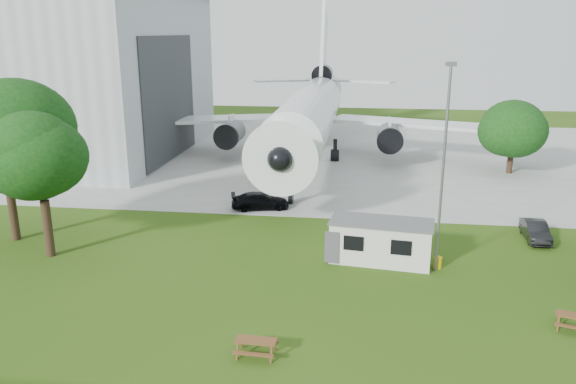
# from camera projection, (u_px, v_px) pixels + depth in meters

# --- Properties ---
(ground) EXTENTS (160.00, 160.00, 0.00)m
(ground) POSITION_uv_depth(u_px,v_px,m) (285.00, 311.00, 28.48)
(ground) COLOR #3D5F17
(concrete_apron) EXTENTS (120.00, 46.00, 0.03)m
(concrete_apron) POSITION_uv_depth(u_px,v_px,m) (329.00, 155.00, 64.70)
(concrete_apron) COLOR #B7B7B2
(concrete_apron) RESTS_ON ground
(hangar) EXTENTS (43.00, 31.00, 18.55)m
(hangar) POSITION_uv_depth(u_px,v_px,m) (2.00, 70.00, 64.93)
(hangar) COLOR #B2B7BC
(hangar) RESTS_ON ground
(airliner) EXTENTS (46.36, 47.73, 17.69)m
(airliner) POSITION_uv_depth(u_px,v_px,m) (311.00, 111.00, 61.46)
(airliner) COLOR white
(airliner) RESTS_ON ground
(site_cabin) EXTENTS (6.90, 3.48, 2.62)m
(site_cabin) POSITION_uv_depth(u_px,v_px,m) (381.00, 241.00, 34.35)
(site_cabin) COLOR silver
(site_cabin) RESTS_ON ground
(picnic_west) EXTENTS (1.86, 1.57, 0.76)m
(picnic_west) POSITION_uv_depth(u_px,v_px,m) (256.00, 355.00, 24.61)
(picnic_west) COLOR brown
(picnic_west) RESTS_ON ground
(picnic_east) EXTENTS (2.18, 2.00, 0.76)m
(picnic_east) POSITION_uv_depth(u_px,v_px,m) (575.00, 330.00, 26.68)
(picnic_east) COLOR brown
(picnic_east) RESTS_ON ground
(lamp_mast) EXTENTS (0.16, 0.16, 12.00)m
(lamp_mast) POSITION_uv_depth(u_px,v_px,m) (443.00, 172.00, 31.72)
(lamp_mast) COLOR slate
(lamp_mast) RESTS_ON ground
(tree_west_big) EXTENTS (8.15, 8.15, 11.14)m
(tree_west_big) POSITION_uv_depth(u_px,v_px,m) (2.00, 138.00, 36.39)
(tree_west_big) COLOR #382619
(tree_west_big) RESTS_ON ground
(tree_west_small) EXTENTS (6.75, 6.75, 9.66)m
(tree_west_small) POSITION_uv_depth(u_px,v_px,m) (39.00, 159.00, 33.83)
(tree_west_small) COLOR #382619
(tree_west_small) RESTS_ON ground
(tree_far_apron) EXTENTS (6.68, 6.68, 7.85)m
(tree_far_apron) POSITION_uv_depth(u_px,v_px,m) (514.00, 129.00, 55.01)
(tree_far_apron) COLOR #382619
(tree_far_apron) RESTS_ON ground
(car_ne_sedan) EXTENTS (1.52, 3.97, 1.29)m
(car_ne_sedan) POSITION_uv_depth(u_px,v_px,m) (535.00, 231.00, 38.04)
(car_ne_sedan) COLOR black
(car_ne_sedan) RESTS_ON ground
(car_apron_van) EXTENTS (4.88, 2.92, 1.32)m
(car_apron_van) POSITION_uv_depth(u_px,v_px,m) (260.00, 201.00, 44.72)
(car_apron_van) COLOR black
(car_apron_van) RESTS_ON ground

